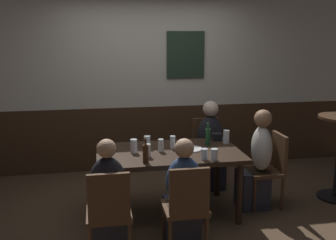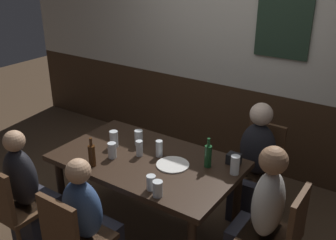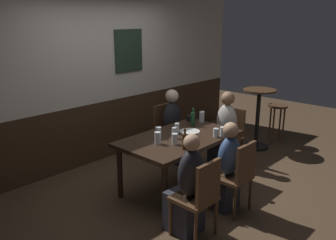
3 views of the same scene
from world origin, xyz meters
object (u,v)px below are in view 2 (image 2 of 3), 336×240
at_px(person_head_east, 259,226).
at_px(beer_bottle_green, 208,156).
at_px(beer_glass_tall, 139,139).
at_px(condiment_caddy, 234,159).
at_px(beer_glass_half, 235,166).
at_px(dining_table, 147,167).
at_px(beer_bottle_brown, 92,155).
at_px(pint_glass_amber, 159,150).
at_px(chair_right_far, 260,163).
at_px(person_left_near, 30,199).
at_px(plate_white_large, 173,165).
at_px(pint_glass_pale, 151,183).
at_px(person_right_far, 254,171).
at_px(tumbler_water, 139,149).
at_px(chair_left_near, 12,206).
at_px(pint_glass_stout, 114,140).
at_px(chair_mid_near, 73,239).
at_px(chair_head_east, 280,234).
at_px(person_mid_near, 90,231).
at_px(tumbler_short, 112,151).
at_px(highball_clear, 158,190).

distance_m(person_head_east, beer_bottle_green, 0.68).
xyz_separation_m(beer_glass_tall, condiment_caddy, (0.88, 0.17, -0.02)).
bearing_deg(beer_glass_half, dining_table, -164.60).
distance_m(dining_table, beer_bottle_brown, 0.50).
bearing_deg(pint_glass_amber, chair_right_far, 51.08).
relative_size(person_left_near, plate_white_large, 4.03).
relative_size(pint_glass_pale, plate_white_large, 0.42).
relative_size(pint_glass_amber, pint_glass_pale, 1.27).
bearing_deg(beer_bottle_green, person_head_east, -17.99).
bearing_deg(chair_right_far, dining_table, -128.22).
relative_size(person_right_far, pint_glass_pale, 10.00).
distance_m(pint_glass_pale, tumbler_water, 0.54).
bearing_deg(chair_right_far, person_head_east, -68.49).
height_order(chair_left_near, beer_glass_tall, beer_glass_tall).
relative_size(pint_glass_stout, beer_bottle_brown, 0.59).
distance_m(chair_mid_near, pint_glass_stout, 1.03).
bearing_deg(chair_right_far, pint_glass_stout, -141.28).
bearing_deg(plate_white_large, beer_bottle_brown, -145.52).
xyz_separation_m(chair_head_east, person_mid_near, (-1.21, -0.72, -0.04)).
relative_size(beer_glass_tall, beer_bottle_green, 0.55).
height_order(dining_table, beer_bottle_green, beer_bottle_green).
xyz_separation_m(pint_glass_stout, tumbler_short, (0.13, -0.17, -0.00)).
distance_m(chair_right_far, beer_glass_half, 0.76).
bearing_deg(chair_head_east, person_left_near, -159.23).
xyz_separation_m(tumbler_water, beer_bottle_green, (0.59, 0.17, 0.04)).
relative_size(chair_mid_near, plate_white_large, 3.17).
relative_size(pint_glass_pale, beer_bottle_brown, 0.46).
xyz_separation_m(chair_mid_near, beer_bottle_brown, (-0.30, 0.54, 0.34)).
bearing_deg(person_right_far, beer_glass_half, -86.65).
bearing_deg(person_right_far, person_head_east, -64.28).
xyz_separation_m(chair_left_near, condiment_caddy, (1.35, 1.23, 0.29)).
bearing_deg(beer_bottle_brown, chair_left_near, -126.22).
bearing_deg(tumbler_short, tumbler_water, 43.25).
distance_m(chair_right_far, pint_glass_pale, 1.34).
height_order(chair_left_near, beer_bottle_brown, beer_bottle_brown).
bearing_deg(highball_clear, chair_head_east, 26.20).
relative_size(dining_table, beer_glass_tall, 11.11).
relative_size(chair_head_east, beer_bottle_brown, 3.46).
bearing_deg(pint_glass_amber, beer_glass_tall, 165.79).
relative_size(dining_table, pint_glass_pale, 13.74).
height_order(chair_right_far, beer_bottle_green, beer_bottle_green).
bearing_deg(tumbler_water, beer_bottle_green, 15.97).
xyz_separation_m(tumbler_short, condiment_caddy, (0.92, 0.49, -0.02)).
relative_size(person_mid_near, tumbler_short, 7.89).
distance_m(chair_head_east, beer_glass_tall, 1.47).
relative_size(chair_left_near, chair_right_far, 1.00).
height_order(dining_table, beer_bottle_brown, beer_bottle_brown).
xyz_separation_m(person_mid_near, condiment_caddy, (0.65, 1.07, 0.33)).
distance_m(pint_glass_pale, beer_bottle_brown, 0.61).
bearing_deg(chair_left_near, person_head_east, 26.93).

